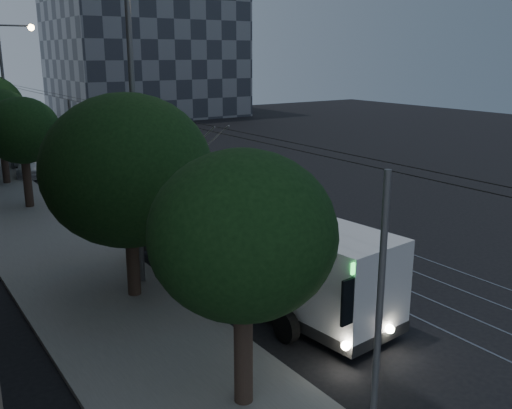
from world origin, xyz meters
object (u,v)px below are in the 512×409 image
object	(u,v)px
pickup_silver	(141,206)
streetlamp_near	(145,104)
streetlamp_far	(10,82)
car_white_a	(94,188)
car_white_d	(30,147)
car_white_b	(33,164)
car_white_c	(29,160)
trolleybus	(247,245)

from	to	relation	value
pickup_silver	streetlamp_near	world-z (taller)	streetlamp_near
streetlamp_far	car_white_a	bearing A→B (deg)	-81.76
car_white_a	car_white_d	world-z (taller)	car_white_d
pickup_silver	car_white_b	xyz separation A→B (m)	(-1.60, 14.77, -0.10)
pickup_silver	car_white_c	xyz separation A→B (m)	(-1.39, 17.04, -0.18)
car_white_c	streetlamp_far	world-z (taller)	streetlamp_far
car_white_b	streetlamp_near	size ratio (longest dim) A/B	0.46
car_white_a	car_white_d	bearing A→B (deg)	110.96
trolleybus	streetlamp_near	xyz separation A→B (m)	(-2.48, 2.46, 4.79)
car_white_c	streetlamp_near	distance (m)	25.12
trolleybus	car_white_a	distance (m)	15.52
car_white_a	streetlamp_near	distance (m)	14.41
car_white_c	car_white_d	world-z (taller)	car_white_d
streetlamp_far	car_white_c	bearing A→B (deg)	-2.35
pickup_silver	streetlamp_far	xyz separation A→B (m)	(-2.08, 17.07, 5.38)
car_white_a	car_white_c	size ratio (longest dim) A/B	1.07
car_white_c	car_white_b	bearing A→B (deg)	-113.33
car_white_b	streetlamp_far	world-z (taller)	streetlamp_far
car_white_d	streetlamp_far	size ratio (longest dim) A/B	0.43
trolleybus	streetlamp_near	size ratio (longest dim) A/B	1.12
trolleybus	car_white_c	distance (m)	26.92
streetlamp_near	car_white_c	bearing A→B (deg)	86.98
car_white_c	streetlamp_far	xyz separation A→B (m)	(-0.69, 0.03, 5.56)
pickup_silver	car_white_a	size ratio (longest dim) A/B	1.43
streetlamp_near	car_white_d	bearing A→B (deg)	84.91
car_white_d	trolleybus	bearing A→B (deg)	-98.64
pickup_silver	car_white_d	bearing A→B (deg)	111.88
streetlamp_far	car_white_b	bearing A→B (deg)	-78.12
car_white_b	car_white_a	bearing A→B (deg)	-66.50
car_white_b	streetlamp_far	xyz separation A→B (m)	(-0.48, 2.29, 5.48)
trolleybus	car_white_a	world-z (taller)	trolleybus
pickup_silver	car_white_b	distance (m)	14.86
car_white_b	car_white_c	xyz separation A→B (m)	(0.21, 2.26, -0.09)
car_white_d	car_white_b	bearing A→B (deg)	-109.94
car_white_a	car_white_c	distance (m)	11.42
car_white_c	streetlamp_near	xyz separation A→B (m)	(-1.29, -24.41, 5.81)
car_white_a	car_white_b	distance (m)	9.19
trolleybus	streetlamp_near	bearing A→B (deg)	129.59
car_white_a	car_white_b	size ratio (longest dim) A/B	0.83
streetlamp_near	car_white_b	bearing A→B (deg)	87.22
streetlamp_near	streetlamp_far	size ratio (longest dim) A/B	1.04
car_white_b	streetlamp_far	bearing A→B (deg)	118.07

